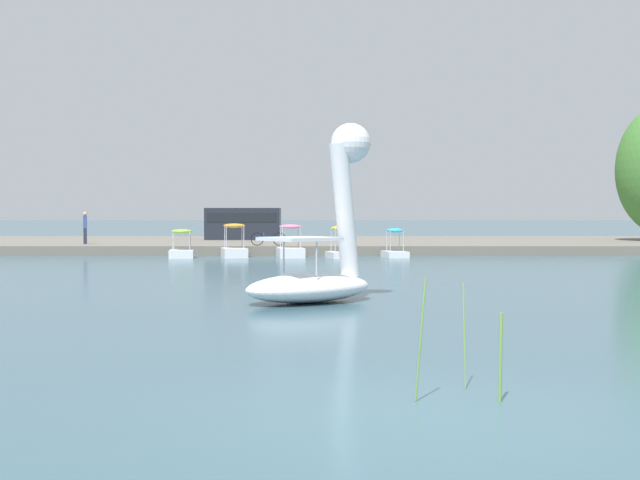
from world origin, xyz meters
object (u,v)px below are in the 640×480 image
at_px(parked_van, 239,223).
at_px(pedal_boat_lime, 178,249).
at_px(pedal_boat_pink, 286,248).
at_px(bicycle_parked, 264,239).
at_px(pedal_boat_cyan, 391,249).
at_px(person_on_path, 81,227).
at_px(pedal_boat_yellow, 336,248).
at_px(swan_boat, 317,250).
at_px(pedal_boat_orange, 230,248).

bearing_deg(parked_van, pedal_boat_lime, -98.29).
distance_m(pedal_boat_pink, bicycle_parked, 2.33).
distance_m(pedal_boat_cyan, parked_van, 14.17).
bearing_deg(pedal_boat_cyan, person_on_path, 164.93).
relative_size(bicycle_parked, parked_van, 0.39).
bearing_deg(pedal_boat_yellow, person_on_path, 160.12).
distance_m(pedal_boat_yellow, bicycle_parked, 4.32).
distance_m(swan_boat, person_on_path, 26.92).
distance_m(swan_boat, pedal_boat_lime, 20.47).
height_order(pedal_boat_yellow, pedal_boat_lime, pedal_boat_yellow).
xyz_separation_m(pedal_boat_pink, bicycle_parked, (-1.16, 1.99, 0.35)).
relative_size(pedal_boat_pink, pedal_boat_orange, 0.99).
relative_size(pedal_boat_yellow, person_on_path, 1.15).
bearing_deg(pedal_boat_pink, person_on_path, 158.85).
height_order(pedal_boat_pink, pedal_boat_lime, pedal_boat_pink).
relative_size(pedal_boat_lime, parked_van, 0.41).
relative_size(pedal_boat_lime, bicycle_parked, 1.07).
bearing_deg(pedal_boat_lime, bicycle_parked, 32.86).
relative_size(pedal_boat_yellow, pedal_boat_pink, 0.86).
height_order(swan_boat, pedal_boat_yellow, swan_boat).
bearing_deg(person_on_path, pedal_boat_cyan, -15.07).
xyz_separation_m(pedal_boat_yellow, bicycle_parked, (-3.47, 2.56, 0.35)).
height_order(swan_boat, person_on_path, swan_boat).
bearing_deg(parked_van, bicycle_parked, -77.70).
xyz_separation_m(pedal_boat_yellow, person_on_path, (-13.00, 4.70, 0.89)).
relative_size(person_on_path, parked_van, 0.37).
bearing_deg(swan_boat, parked_van, 98.38).
height_order(swan_boat, pedal_boat_pink, swan_boat).
xyz_separation_m(pedal_boat_cyan, pedal_boat_orange, (-7.47, 0.03, 0.04)).
bearing_deg(pedal_boat_cyan, bicycle_parked, 161.25).
relative_size(swan_boat, person_on_path, 2.53).
height_order(pedal_boat_orange, pedal_boat_lime, pedal_boat_orange).
distance_m(pedal_boat_orange, pedal_boat_lime, 2.42).
bearing_deg(person_on_path, pedal_boat_pink, -21.15).
distance_m(pedal_boat_cyan, pedal_boat_yellow, 2.60).
xyz_separation_m(pedal_boat_orange, parked_van, (-0.62, 11.55, 1.06)).
distance_m(pedal_boat_yellow, pedal_boat_pink, 2.38).
bearing_deg(pedal_boat_pink, parked_van, 105.68).
xyz_separation_m(pedal_boat_orange, pedal_boat_lime, (-2.37, -0.46, -0.01)).
xyz_separation_m(pedal_boat_lime, person_on_path, (-5.70, 4.62, 0.92)).
bearing_deg(pedal_boat_yellow, parked_van, 114.64).
bearing_deg(parked_van, swan_boat, -81.62).
bearing_deg(person_on_path, pedal_boat_orange, -27.22).
bearing_deg(pedal_boat_lime, pedal_boat_cyan, 2.51).
height_order(pedal_boat_cyan, pedal_boat_orange, pedal_boat_orange).
xyz_separation_m(pedal_boat_pink, pedal_boat_orange, (-2.61, -0.02, -0.01)).
height_order(bicycle_parked, parked_van, parked_van).
xyz_separation_m(pedal_boat_cyan, pedal_boat_lime, (-9.84, -0.43, 0.03)).
distance_m(swan_boat, bicycle_parked, 22.06).
bearing_deg(pedal_boat_pink, pedal_boat_cyan, -0.61).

